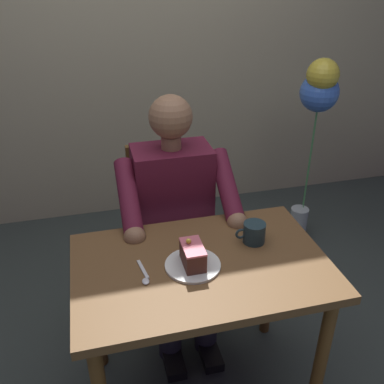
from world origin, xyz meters
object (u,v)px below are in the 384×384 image
seated_person (176,220)px  coffee_cup (254,232)px  dining_table (201,284)px  balloon_display (317,108)px  dessert_spoon (144,276)px  chair (170,223)px  cake_slice (193,255)px

seated_person → coffee_cup: 0.45m
dining_table → balloon_display: 1.47m
dining_table → dessert_spoon: dessert_spoon is taller
chair → balloon_display: size_ratio=0.74×
seated_person → cake_slice: size_ratio=9.47×
dining_table → seated_person: 0.44m
chair → dessert_spoon: 0.71m
cake_slice → balloon_display: balloon_display is taller
dining_table → chair: (0.00, -0.62, -0.11)m
seated_person → cake_slice: bearing=85.4°
balloon_display → chair: bearing=22.0°
dining_table → seated_person: (0.00, -0.44, 0.02)m
chair → coffee_cup: 0.64m
chair → dessert_spoon: (0.22, 0.64, 0.22)m
chair → seated_person: (0.00, 0.18, 0.13)m
coffee_cup → balloon_display: 1.23m
coffee_cup → chair: bearing=-66.1°
balloon_display → dessert_spoon: bearing=40.6°
seated_person → coffee_cup: bearing=123.4°
dining_table → cake_slice: (0.04, 0.01, 0.16)m
coffee_cup → balloon_display: bearing=-129.2°
dessert_spoon → cake_slice: bearing=-175.5°
seated_person → cake_slice: seated_person is taller
coffee_cup → balloon_display: (-0.77, -0.94, 0.16)m
chair → dessert_spoon: chair is taller
coffee_cup → dessert_spoon: coffee_cup is taller
seated_person → coffee_cup: (-0.24, 0.36, 0.13)m
cake_slice → dessert_spoon: 0.19m
dining_table → cake_slice: 0.16m
dessert_spoon → seated_person: bearing=-115.1°
cake_slice → balloon_display: 1.48m
dining_table → chair: chair is taller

